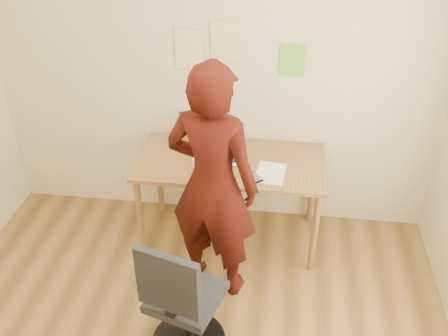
# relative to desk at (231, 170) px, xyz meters

# --- Properties ---
(room) EXTENTS (3.58, 3.58, 2.78)m
(room) POSITION_rel_desk_xyz_m (-0.17, -1.38, 0.70)
(room) COLOR brown
(room) RESTS_ON ground
(desk) EXTENTS (1.40, 0.70, 0.74)m
(desk) POSITION_rel_desk_xyz_m (0.00, 0.00, 0.00)
(desk) COLOR olive
(desk) RESTS_ON ground
(laptop) EXTENTS (0.41, 0.38, 0.25)m
(laptop) POSITION_rel_desk_xyz_m (-0.12, 0.05, 0.14)
(laptop) COLOR silver
(laptop) RESTS_ON desk
(paper_sheet) EXTENTS (0.23, 0.31, 0.00)m
(paper_sheet) POSITION_rel_desk_xyz_m (0.30, -0.13, 0.09)
(paper_sheet) COLOR white
(paper_sheet) RESTS_ON desk
(phone) EXTENTS (0.13, 0.15, 0.01)m
(phone) POSITION_rel_desk_xyz_m (0.19, -0.21, 0.09)
(phone) COLOR black
(phone) RESTS_ON desk
(wall_note_left) EXTENTS (0.21, 0.00, 0.30)m
(wall_note_left) POSITION_rel_desk_xyz_m (-0.36, 0.36, 0.80)
(wall_note_left) COLOR #EDCA8D
(wall_note_left) RESTS_ON room
(wall_note_mid) EXTENTS (0.21, 0.00, 0.30)m
(wall_note_mid) POSITION_rel_desk_xyz_m (-0.09, 0.36, 0.88)
(wall_note_mid) COLOR #EDCA8D
(wall_note_mid) RESTS_ON room
(wall_note_right) EXTENTS (0.18, 0.00, 0.24)m
(wall_note_right) POSITION_rel_desk_xyz_m (0.40, 0.36, 0.76)
(wall_note_right) COLOR #7ED730
(wall_note_right) RESTS_ON room
(office_chair) EXTENTS (0.50, 0.51, 0.92)m
(office_chair) POSITION_rel_desk_xyz_m (-0.16, -1.13, -0.26)
(office_chair) COLOR black
(office_chair) RESTS_ON ground
(person) EXTENTS (0.71, 0.56, 1.72)m
(person) POSITION_rel_desk_xyz_m (-0.06, -0.51, 0.21)
(person) COLOR #350C07
(person) RESTS_ON ground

